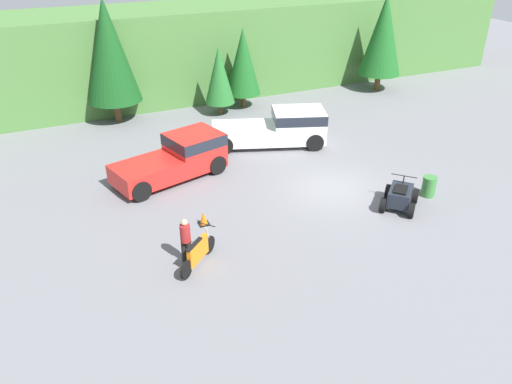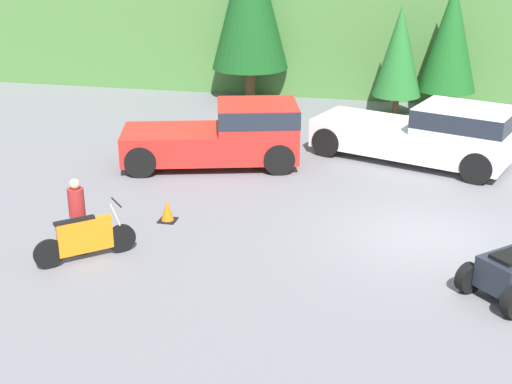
# 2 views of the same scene
# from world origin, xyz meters

# --- Properties ---
(ground_plane) EXTENTS (80.00, 80.00, 0.00)m
(ground_plane) POSITION_xyz_m (0.00, 0.00, 0.00)
(ground_plane) COLOR slate
(hillside_backdrop) EXTENTS (44.00, 6.00, 5.57)m
(hillside_backdrop) POSITION_xyz_m (0.00, 16.00, 2.79)
(hillside_backdrop) COLOR #477538
(hillside_backdrop) RESTS_ON ground_plane
(tree_left) EXTENTS (3.04, 3.04, 6.91)m
(tree_left) POSITION_xyz_m (-7.01, 12.43, 4.07)
(tree_left) COLOR brown
(tree_left) RESTS_ON ground_plane
(tree_mid_left) EXTENTS (1.77, 1.77, 4.03)m
(tree_mid_left) POSITION_xyz_m (-1.14, 11.06, 2.37)
(tree_mid_left) COLOR brown
(tree_mid_left) RESTS_ON ground_plane
(tree_mid_right) EXTENTS (2.12, 2.12, 4.82)m
(tree_mid_right) POSITION_xyz_m (0.65, 11.70, 2.83)
(tree_mid_right) COLOR brown
(tree_mid_right) RESTS_ON ground_plane
(tree_right) EXTENTS (2.78, 2.78, 6.32)m
(tree_right) POSITION_xyz_m (10.45, 11.16, 3.72)
(tree_right) COLOR brown
(tree_right) RESTS_ON ground_plane
(pickup_truck_red) EXTENTS (5.46, 3.37, 1.85)m
(pickup_truck_red) POSITION_xyz_m (-5.77, 4.07, 0.98)
(pickup_truck_red) COLOR red
(pickup_truck_red) RESTS_ON ground_plane
(pickup_truck_second) EXTENTS (6.13, 3.88, 1.85)m
(pickup_truck_second) POSITION_xyz_m (0.03, 5.43, 0.98)
(pickup_truck_second) COLOR white
(pickup_truck_second) RESTS_ON ground_plane
(dirt_bike) EXTENTS (1.72, 1.56, 1.19)m
(dirt_bike) POSITION_xyz_m (-7.15, -2.71, 0.49)
(dirt_bike) COLOR black
(dirt_bike) RESTS_ON ground_plane
(quad_atv) EXTENTS (2.26, 2.24, 1.21)m
(quad_atv) POSITION_xyz_m (1.60, -2.40, 0.48)
(quad_atv) COLOR black
(quad_atv) RESTS_ON ground_plane
(rider_person) EXTENTS (0.49, 0.49, 1.71)m
(rider_person) POSITION_xyz_m (-7.45, -2.38, 0.93)
(rider_person) COLOR black
(rider_person) RESTS_ON ground_plane
(traffic_cone) EXTENTS (0.42, 0.42, 0.55)m
(traffic_cone) POSITION_xyz_m (-6.15, -0.35, 0.25)
(traffic_cone) COLOR black
(traffic_cone) RESTS_ON ground_plane
(steel_barrel) EXTENTS (0.58, 0.58, 0.88)m
(steel_barrel) POSITION_xyz_m (3.35, -2.12, 0.44)
(steel_barrel) COLOR #387A38
(steel_barrel) RESTS_ON ground_plane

